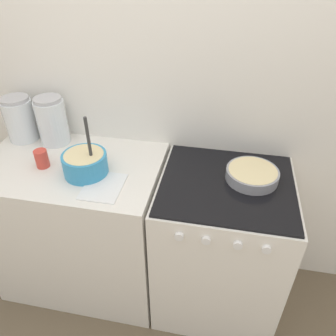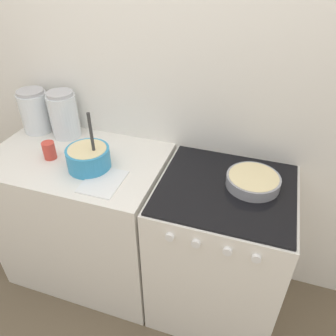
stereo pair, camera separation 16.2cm
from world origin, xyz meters
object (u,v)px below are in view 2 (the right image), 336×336
Objects in this scene: mixing_bowl at (88,157)px; tin_can at (49,150)px; stove at (218,251)px; storage_jar_middle at (64,117)px; baking_pan at (253,181)px; storage_jar_left at (36,114)px.

mixing_bowl is 0.25m from tin_can.
stove is at bearing 4.55° from mixing_bowl.
storage_jar_middle is 2.87× the size of tin_can.
baking_pan is at bearing 24.84° from stove.
mixing_bowl is (-0.71, -0.06, 0.52)m from stove.
tin_can is (-1.07, -0.10, 0.02)m from baking_pan.
storage_jar_left is at bearing 170.41° from stove.
stove is 3.56× the size of baking_pan.
storage_jar_left is at bearing 152.42° from mixing_bowl.
stove is at bearing 2.61° from tin_can.
mixing_bowl is 3.34× the size of tin_can.
mixing_bowl is at bearing -175.45° from stove.
stove is 1.08m from tin_can.
baking_pan is 2.69× the size of tin_can.
baking_pan is 0.94× the size of storage_jar_middle.
storage_jar_left is at bearing 135.45° from tin_can.
storage_jar_middle is at bearing 172.33° from baking_pan.
storage_jar_left is at bearing 173.49° from baking_pan.
mixing_bowl is at bearing -27.58° from storage_jar_left.
storage_jar_middle is at bearing 101.39° from tin_can.
mixing_bowl reaches higher than tin_can.
storage_jar_middle reaches higher than baking_pan.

